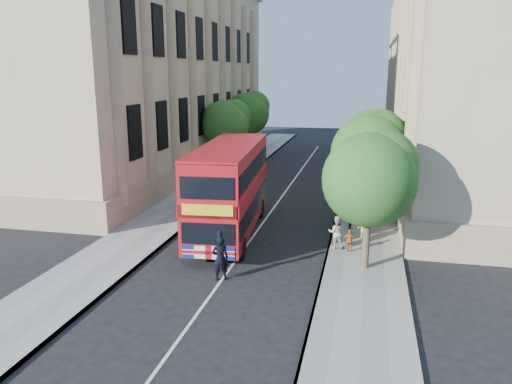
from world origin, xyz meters
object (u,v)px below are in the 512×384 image
Objects in this scene: lamp_post at (351,197)px; woman_pedestrian at (336,232)px; police_constable at (220,258)px; box_van at (223,189)px; double_decker_bus at (230,187)px.

lamp_post is 1.88m from woman_pedestrian.
lamp_post is 7.57m from police_constable.
lamp_post is 9.29m from box_van.
box_van is (-7.91, 4.75, -1.12)m from lamp_post.
double_decker_bus is at bearing -101.95° from police_constable.
box_van is (-1.60, 4.20, -1.20)m from double_decker_bus.
double_decker_bus is 6.32m from police_constable.
police_constable is 6.40m from woman_pedestrian.
lamp_post is 1.01× the size of box_van.
police_constable is at bearing -133.02° from lamp_post.
box_van is at bearing 149.01° from lamp_post.
double_decker_bus is 5.47× the size of police_constable.
police_constable is (2.85, -10.17, -0.45)m from box_van.
woman_pedestrian is at bearing -157.94° from police_constable.
double_decker_bus is 6.36× the size of woman_pedestrian.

